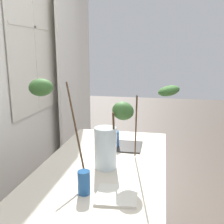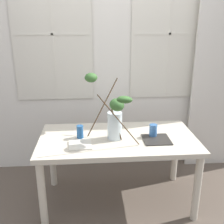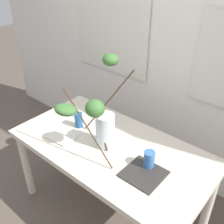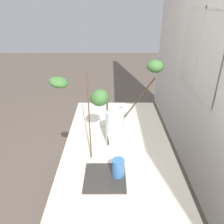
% 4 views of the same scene
% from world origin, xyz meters
% --- Properties ---
extents(ground, '(14.00, 14.00, 0.00)m').
position_xyz_m(ground, '(0.00, 0.00, 0.00)').
color(ground, brown).
extents(back_wall_with_windows, '(5.01, 0.14, 3.06)m').
position_xyz_m(back_wall_with_windows, '(-0.00, 0.86, 1.54)').
color(back_wall_with_windows, silver).
rests_on(back_wall_with_windows, ground).
extents(dining_table, '(1.56, 0.82, 0.74)m').
position_xyz_m(dining_table, '(0.00, 0.00, 0.65)').
color(dining_table, beige).
rests_on(dining_table, ground).
extents(vase_with_branches, '(0.53, 0.87, 0.60)m').
position_xyz_m(vase_with_branches, '(-0.06, -0.03, 1.00)').
color(vase_with_branches, silver).
rests_on(vase_with_branches, dining_table).
extents(drinking_glass_blue_left, '(0.07, 0.07, 0.13)m').
position_xyz_m(drinking_glass_blue_left, '(-0.38, 0.02, 0.81)').
color(drinking_glass_blue_left, '#235693').
rests_on(drinking_glass_blue_left, dining_table).
extents(drinking_glass_blue_right, '(0.08, 0.08, 0.13)m').
position_xyz_m(drinking_glass_blue_right, '(0.35, -0.01, 0.81)').
color(drinking_glass_blue_right, '#386BAD').
rests_on(drinking_glass_blue_right, dining_table).
extents(plate_square_left, '(0.23, 0.23, 0.01)m').
position_xyz_m(plate_square_left, '(-0.37, -0.16, 0.75)').
color(plate_square_left, silver).
rests_on(plate_square_left, dining_table).
extents(plate_square_right, '(0.26, 0.26, 0.01)m').
position_xyz_m(plate_square_right, '(0.37, -0.09, 0.75)').
color(plate_square_right, '#2D2B28').
rests_on(plate_square_right, dining_table).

